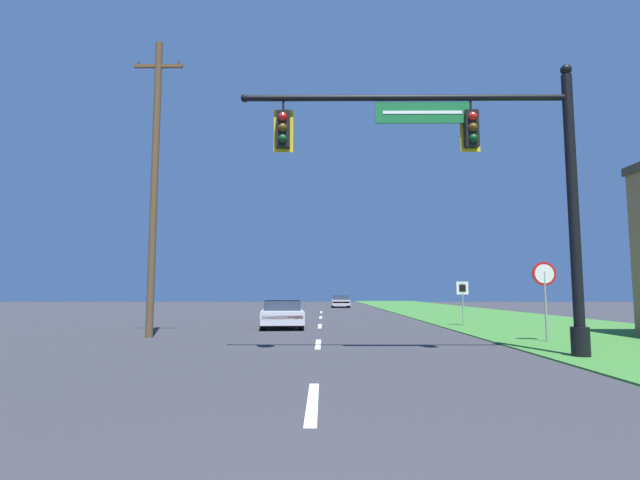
{
  "coord_description": "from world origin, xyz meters",
  "views": [
    {
      "loc": [
        0.15,
        -1.41,
        1.59
      ],
      "look_at": [
        0.0,
        23.17,
        4.15
      ],
      "focal_mm": 28.0,
      "sensor_mm": 36.0,
      "label": 1
    }
  ],
  "objects": [
    {
      "name": "grass_verge_right",
      "position": [
        10.5,
        30.0,
        0.02
      ],
      "size": [
        10.0,
        110.0,
        0.04
      ],
      "color": "#38752D",
      "rests_on": "ground"
    },
    {
      "name": "utility_pole_near",
      "position": [
        -5.96,
        16.28,
        5.58
      ],
      "size": [
        1.8,
        0.26,
        10.83
      ],
      "color": "brown",
      "rests_on": "ground"
    },
    {
      "name": "stop_sign",
      "position": [
        7.21,
        14.56,
        1.86
      ],
      "size": [
        0.76,
        0.07,
        2.5
      ],
      "color": "gray",
      "rests_on": "grass_verge_right"
    },
    {
      "name": "route_sign_post",
      "position": [
        6.67,
        22.04,
        1.53
      ],
      "size": [
        0.55,
        0.06,
        2.03
      ],
      "color": "gray",
      "rests_on": "grass_verge_right"
    },
    {
      "name": "far_car",
      "position": [
        1.95,
        50.6,
        0.61
      ],
      "size": [
        1.82,
        4.65,
        1.19
      ],
      "color": "black",
      "rests_on": "ground"
    },
    {
      "name": "signal_mast",
      "position": [
        4.31,
        10.9,
        4.46
      ],
      "size": [
        8.58,
        0.47,
        7.37
      ],
      "color": "black",
      "rests_on": "grass_verge_right"
    },
    {
      "name": "car_ahead",
      "position": [
        -1.68,
        21.09,
        0.6
      ],
      "size": [
        2.18,
        4.41,
        1.19
      ],
      "color": "black",
      "rests_on": "ground"
    },
    {
      "name": "road_center_line",
      "position": [
        0.0,
        22.0,
        0.01
      ],
      "size": [
        0.16,
        34.8,
        0.01
      ],
      "color": "silver",
      "rests_on": "ground"
    }
  ]
}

